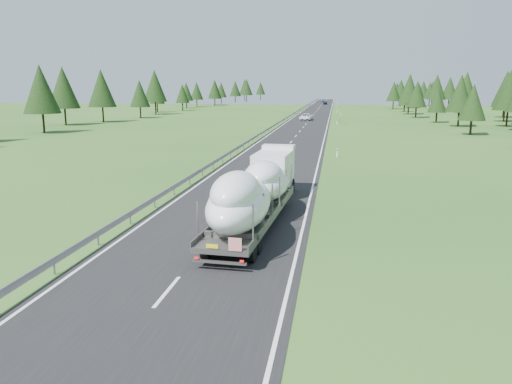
# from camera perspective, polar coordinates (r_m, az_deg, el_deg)

# --- Properties ---
(ground) EXTENTS (400.00, 400.00, 0.00)m
(ground) POSITION_cam_1_polar(r_m,az_deg,el_deg) (28.11, -4.14, -4.14)
(ground) COLOR #2D541C
(ground) RESTS_ON ground
(road_surface) EXTENTS (10.00, 400.00, 0.02)m
(road_surface) POSITION_cam_1_polar(r_m,az_deg,el_deg) (126.68, 6.25, 8.35)
(road_surface) COLOR black
(road_surface) RESTS_ON ground
(guardrail) EXTENTS (0.10, 400.00, 0.76)m
(guardrail) POSITION_cam_1_polar(r_m,az_deg,el_deg) (126.96, 3.83, 8.67)
(guardrail) COLOR slate
(guardrail) RESTS_ON ground
(marker_posts) EXTENTS (0.13, 350.08, 1.00)m
(marker_posts) POSITION_cam_1_polar(r_m,az_deg,el_deg) (181.44, 9.22, 9.50)
(marker_posts) COLOR silver
(marker_posts) RESTS_ON ground
(highway_sign) EXTENTS (0.08, 0.90, 2.60)m
(highway_sign) POSITION_cam_1_polar(r_m,az_deg,el_deg) (106.46, 9.63, 8.56)
(highway_sign) COLOR slate
(highway_sign) RESTS_ON ground
(tree_line_right) EXTENTS (28.21, 312.18, 11.99)m
(tree_line_right) POSITION_cam_1_polar(r_m,az_deg,el_deg) (144.39, 22.67, 10.65)
(tree_line_right) COLOR black
(tree_line_right) RESTS_ON ground
(tree_line_left) EXTENTS (15.37, 313.24, 12.57)m
(tree_line_left) POSITION_cam_1_polar(r_m,az_deg,el_deg) (158.02, -9.77, 11.54)
(tree_line_left) COLOR black
(tree_line_left) RESTS_ON ground
(boat_truck) EXTENTS (3.35, 18.69, 3.89)m
(boat_truck) POSITION_cam_1_polar(r_m,az_deg,el_deg) (28.74, 0.16, 0.55)
(boat_truck) COLOR silver
(boat_truck) RESTS_ON ground
(distant_van) EXTENTS (3.06, 5.88, 1.58)m
(distant_van) POSITION_cam_1_polar(r_m,az_deg,el_deg) (119.25, 5.76, 8.52)
(distant_van) COLOR white
(distant_van) RESTS_ON ground
(distant_car_dark) EXTENTS (2.08, 4.56, 1.52)m
(distant_car_dark) POSITION_cam_1_polar(r_m,az_deg,el_deg) (229.90, 7.91, 10.07)
(distant_car_dark) COLOR black
(distant_car_dark) RESTS_ON ground
(distant_car_blue) EXTENTS (1.66, 4.16, 1.35)m
(distant_car_blue) POSITION_cam_1_polar(r_m,az_deg,el_deg) (268.56, 7.56, 10.32)
(distant_car_blue) COLOR #1A274A
(distant_car_blue) RESTS_ON ground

